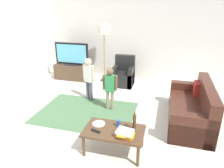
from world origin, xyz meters
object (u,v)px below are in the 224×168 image
at_px(tv_stand, 73,72).
at_px(tv_remote, 96,131).
at_px(bottle, 134,122).
at_px(coffee_table, 114,132).
at_px(couch, 194,110).
at_px(tv, 72,54).
at_px(plate, 99,124).
at_px(soda_can, 119,123).
at_px(floor_lamp, 104,32).
at_px(child_center, 110,85).
at_px(child_near_tv, 89,75).
at_px(armchair, 124,75).
at_px(book_stack, 125,133).

distance_m(tv_stand, tv_remote, 3.79).
bearing_deg(bottle, coffee_table, -162.65).
distance_m(couch, bottle, 1.64).
xyz_separation_m(tv, bottle, (2.53, -3.01, -0.29)).
distance_m(tv_remote, plate, 0.22).
bearing_deg(soda_can, floor_lamp, 111.31).
distance_m(couch, floor_lamp, 3.45).
bearing_deg(child_center, soda_can, -68.16).
bearing_deg(coffee_table, tv_stand, 125.23).
bearing_deg(plate, floor_lamp, 105.53).
distance_m(child_near_tv, coffee_table, 2.17).
relative_size(coffee_table, bottle, 3.04).
bearing_deg(soda_can, plate, -176.73).
height_order(tv, couch, tv).
distance_m(coffee_table, bottle, 0.38).
height_order(tv, tv_remote, tv).
bearing_deg(armchair, tv, 179.38).
distance_m(armchair, soda_can, 3.03).
xyz_separation_m(coffee_table, bottle, (0.32, 0.10, 0.19)).
xyz_separation_m(couch, soda_can, (-1.32, -1.21, 0.19)).
xyz_separation_m(child_near_tv, book_stack, (1.36, -1.95, -0.19)).
relative_size(floor_lamp, soda_can, 14.83).
xyz_separation_m(tv_stand, child_near_tv, (1.07, -1.31, 0.42)).
bearing_deg(couch, tv_stand, 153.27).
height_order(armchair, child_near_tv, child_near_tv).
height_order(tv, soda_can, tv).
relative_size(book_stack, tv_remote, 1.76).
bearing_deg(coffee_table, child_center, 108.38).
bearing_deg(floor_lamp, plate, -74.47).
bearing_deg(bottle, soda_can, 175.76).
bearing_deg(book_stack, tv_remote, 179.24).
relative_size(bottle, tv_remote, 1.94).
relative_size(tv, armchair, 1.22).
bearing_deg(floor_lamp, bottle, -64.71).
bearing_deg(coffee_table, floor_lamp, 109.83).
bearing_deg(soda_can, bottle, -4.24).
distance_m(tv, couch, 4.04).
bearing_deg(tv_stand, book_stack, -53.30).
relative_size(tv, book_stack, 3.67).
bearing_deg(coffee_table, tv, 125.41).
bearing_deg(floor_lamp, coffee_table, -70.17).
relative_size(coffee_table, book_stack, 3.34).
xyz_separation_m(tv, child_center, (1.74, -1.68, -0.23)).
bearing_deg(armchair, bottle, -74.55).
bearing_deg(couch, soda_can, -137.49).
relative_size(armchair, book_stack, 3.01).
relative_size(book_stack, plate, 1.36).
xyz_separation_m(tv_stand, book_stack, (2.43, -3.26, 0.23)).
xyz_separation_m(soda_can, plate, (-0.35, -0.02, -0.05)).
bearing_deg(floor_lamp, tv_stand, -171.59).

